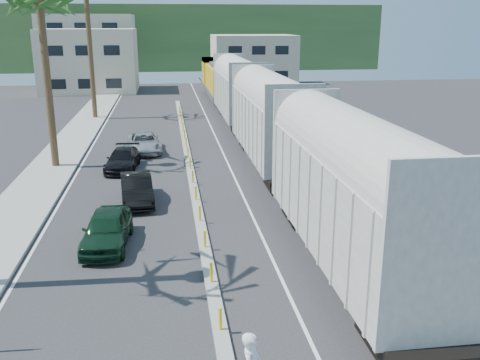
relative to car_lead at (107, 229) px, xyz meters
name	(u,v)px	position (x,y,z in m)	size (l,w,h in m)	color
sidewalk	(61,155)	(-4.63, 16.00, -0.66)	(3.00, 90.00, 0.15)	gray
rails	(251,141)	(8.87, 19.00, -0.71)	(1.56, 100.00, 0.06)	black
median	(190,170)	(3.87, 10.96, -0.65)	(0.45, 60.00, 0.85)	gray
lane_markings	(156,153)	(1.72, 16.00, -0.73)	(9.42, 90.00, 0.01)	silver
freight_train	(255,107)	(8.87, 17.25, 2.17)	(3.00, 60.94, 5.85)	#A8A69A
buildings	(130,53)	(-2.55, 62.66, 3.63)	(38.00, 27.00, 10.00)	beige
hillside	(170,37)	(3.87, 91.00, 5.26)	(80.00, 20.00, 12.00)	#385628
car_lead	(107,229)	(0.00, 0.00, 0.00)	(2.02, 4.43, 1.47)	black
car_second	(137,189)	(0.93, 5.40, -0.02)	(1.92, 4.45, 1.42)	black
car_third	(123,160)	(-0.22, 11.95, -0.10)	(2.20, 4.51, 1.26)	black
car_rear	(144,143)	(0.93, 16.56, -0.08)	(2.65, 4.93, 1.32)	#AEB1B4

